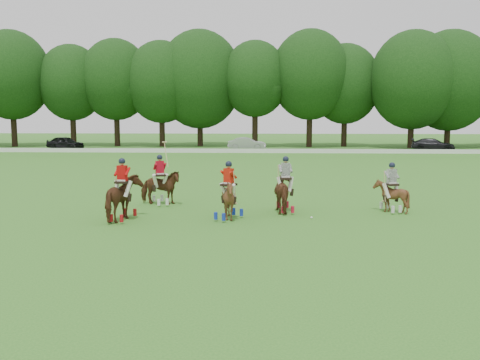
{
  "coord_description": "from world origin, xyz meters",
  "views": [
    {
      "loc": [
        1.27,
        -17.78,
        4.18
      ],
      "look_at": [
        0.22,
        4.2,
        1.4
      ],
      "focal_mm": 40.0,
      "sensor_mm": 36.0,
      "label": 1
    }
  ],
  "objects_px": {
    "car_right": "(433,144)",
    "polo_red_b": "(160,187)",
    "polo_red_a": "(123,198)",
    "car_left": "(65,143)",
    "polo_stripe_b": "(391,195)",
    "polo_ball": "(312,218)",
    "polo_red_c": "(229,199)",
    "polo_stripe_a": "(285,192)",
    "car_mid": "(247,144)"
  },
  "relations": [
    {
      "from": "polo_stripe_a",
      "to": "car_left",
      "type": "bearing_deg",
      "value": 122.11
    },
    {
      "from": "car_left",
      "to": "polo_red_b",
      "type": "distance_m",
      "value": 40.72
    },
    {
      "from": "car_right",
      "to": "polo_red_b",
      "type": "distance_m",
      "value": 43.28
    },
    {
      "from": "car_right",
      "to": "polo_red_c",
      "type": "distance_m",
      "value": 44.45
    },
    {
      "from": "polo_red_a",
      "to": "polo_stripe_b",
      "type": "relative_size",
      "value": 1.16
    },
    {
      "from": "polo_red_a",
      "to": "car_left",
      "type": "bearing_deg",
      "value": 113.55
    },
    {
      "from": "car_left",
      "to": "polo_ball",
      "type": "height_order",
      "value": "car_left"
    },
    {
      "from": "polo_stripe_b",
      "to": "polo_red_a",
      "type": "bearing_deg",
      "value": -168.12
    },
    {
      "from": "polo_red_b",
      "to": "polo_stripe_a",
      "type": "relative_size",
      "value": 1.2
    },
    {
      "from": "car_right",
      "to": "polo_stripe_b",
      "type": "relative_size",
      "value": 2.21
    },
    {
      "from": "polo_red_c",
      "to": "polo_red_a",
      "type": "bearing_deg",
      "value": -174.6
    },
    {
      "from": "car_mid",
      "to": "polo_red_a",
      "type": "height_order",
      "value": "polo_red_a"
    },
    {
      "from": "car_mid",
      "to": "polo_red_a",
      "type": "distance_m",
      "value": 40.21
    },
    {
      "from": "car_mid",
      "to": "polo_stripe_b",
      "type": "bearing_deg",
      "value": -166.71
    },
    {
      "from": "car_left",
      "to": "polo_red_a",
      "type": "bearing_deg",
      "value": -138.6
    },
    {
      "from": "polo_red_b",
      "to": "car_mid",
      "type": "bearing_deg",
      "value": 85.77
    },
    {
      "from": "car_right",
      "to": "car_mid",
      "type": "bearing_deg",
      "value": 104.28
    },
    {
      "from": "polo_red_b",
      "to": "polo_stripe_a",
      "type": "height_order",
      "value": "polo_red_b"
    },
    {
      "from": "car_left",
      "to": "car_mid",
      "type": "bearing_deg",
      "value": -72.14
    },
    {
      "from": "polo_stripe_a",
      "to": "polo_stripe_b",
      "type": "distance_m",
      "value": 4.45
    },
    {
      "from": "car_mid",
      "to": "polo_red_c",
      "type": "bearing_deg",
      "value": -176.81
    },
    {
      "from": "polo_stripe_b",
      "to": "polo_ball",
      "type": "bearing_deg",
      "value": -155.7
    },
    {
      "from": "polo_red_a",
      "to": "polo_ball",
      "type": "bearing_deg",
      "value": 5.56
    },
    {
      "from": "car_left",
      "to": "car_right",
      "type": "distance_m",
      "value": 41.58
    },
    {
      "from": "polo_red_b",
      "to": "polo_ball",
      "type": "distance_m",
      "value": 7.28
    },
    {
      "from": "car_mid",
      "to": "polo_stripe_b",
      "type": "xyz_separation_m",
      "value": [
        7.38,
        -37.79,
        0.04
      ]
    },
    {
      "from": "polo_red_a",
      "to": "car_mid",
      "type": "bearing_deg",
      "value": 85.11
    },
    {
      "from": "car_right",
      "to": "polo_stripe_a",
      "type": "xyz_separation_m",
      "value": [
        -17.75,
        -37.97,
        0.18
      ]
    },
    {
      "from": "polo_stripe_a",
      "to": "car_right",
      "type": "bearing_deg",
      "value": 64.95
    },
    {
      "from": "polo_red_a",
      "to": "polo_stripe_a",
      "type": "height_order",
      "value": "polo_red_a"
    },
    {
      "from": "car_left",
      "to": "polo_stripe_a",
      "type": "height_order",
      "value": "polo_stripe_a"
    },
    {
      "from": "car_left",
      "to": "polo_red_c",
      "type": "bearing_deg",
      "value": -133.63
    },
    {
      "from": "car_left",
      "to": "car_mid",
      "type": "distance_m",
      "value": 20.89
    },
    {
      "from": "car_right",
      "to": "polo_stripe_b",
      "type": "height_order",
      "value": "polo_stripe_b"
    },
    {
      "from": "car_mid",
      "to": "polo_red_c",
      "type": "distance_m",
      "value": 39.69
    },
    {
      "from": "car_left",
      "to": "polo_red_c",
      "type": "distance_m",
      "value": 45.16
    },
    {
      "from": "car_mid",
      "to": "polo_red_a",
      "type": "bearing_deg",
      "value": 177.35
    },
    {
      "from": "car_left",
      "to": "polo_stripe_b",
      "type": "height_order",
      "value": "polo_stripe_b"
    },
    {
      "from": "polo_ball",
      "to": "car_left",
      "type": "bearing_deg",
      "value": 122.24
    },
    {
      "from": "car_mid",
      "to": "car_right",
      "type": "distance_m",
      "value": 20.68
    },
    {
      "from": "polo_stripe_b",
      "to": "polo_ball",
      "type": "relative_size",
      "value": 23.47
    },
    {
      "from": "polo_red_c",
      "to": "polo_ball",
      "type": "relative_size",
      "value": 25.65
    },
    {
      "from": "polo_stripe_a",
      "to": "polo_stripe_b",
      "type": "bearing_deg",
      "value": 2.3
    },
    {
      "from": "polo_ball",
      "to": "car_mid",
      "type": "bearing_deg",
      "value": 95.7
    },
    {
      "from": "car_mid",
      "to": "polo_red_a",
      "type": "xyz_separation_m",
      "value": [
        -3.43,
        -40.07,
        0.19
      ]
    },
    {
      "from": "polo_red_a",
      "to": "polo_red_c",
      "type": "relative_size",
      "value": 1.06
    },
    {
      "from": "polo_red_c",
      "to": "polo_stripe_a",
      "type": "distance_m",
      "value": 2.84
    },
    {
      "from": "car_right",
      "to": "polo_stripe_b",
      "type": "distance_m",
      "value": 40.07
    },
    {
      "from": "car_left",
      "to": "polo_stripe_b",
      "type": "distance_m",
      "value": 47.2
    },
    {
      "from": "car_left",
      "to": "polo_stripe_a",
      "type": "relative_size",
      "value": 1.85
    }
  ]
}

